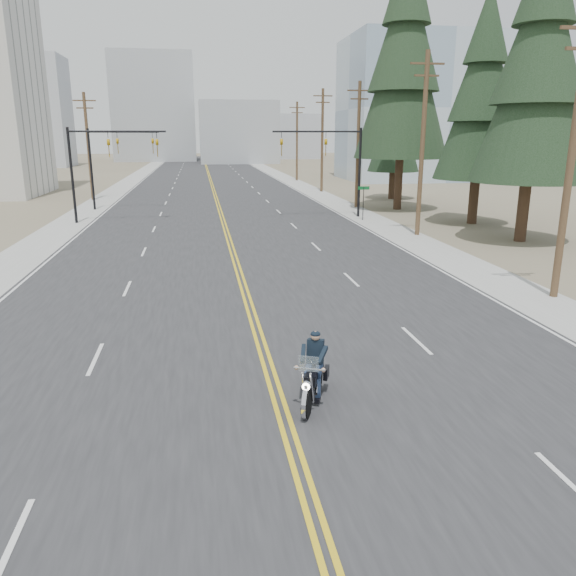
# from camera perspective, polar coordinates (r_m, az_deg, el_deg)

# --- Properties ---
(ground_plane) EXTENTS (400.00, 400.00, 0.00)m
(ground_plane) POSITION_cam_1_polar(r_m,az_deg,el_deg) (13.91, -0.68, -12.30)
(ground_plane) COLOR #776D56
(ground_plane) RESTS_ON ground
(road) EXTENTS (20.00, 200.00, 0.01)m
(road) POSITION_cam_1_polar(r_m,az_deg,el_deg) (82.48, -7.84, 10.67)
(road) COLOR #303033
(road) RESTS_ON ground
(sidewalk_left) EXTENTS (3.00, 200.00, 0.01)m
(sidewalk_left) POSITION_cam_1_polar(r_m,az_deg,el_deg) (83.03, -15.93, 10.27)
(sidewalk_left) COLOR #A5A5A0
(sidewalk_left) RESTS_ON ground
(sidewalk_right) EXTENTS (3.00, 200.00, 0.01)m
(sidewalk_right) POSITION_cam_1_polar(r_m,az_deg,el_deg) (83.52, 0.21, 10.86)
(sidewalk_right) COLOR #A5A5A0
(sidewalk_right) RESTS_ON ground
(traffic_mast_left) EXTENTS (7.10, 0.26, 7.00)m
(traffic_mast_left) POSITION_cam_1_polar(r_m,az_deg,el_deg) (44.82, -18.68, 12.58)
(traffic_mast_left) COLOR black
(traffic_mast_left) RESTS_ON ground
(traffic_mast_right) EXTENTS (7.10, 0.26, 7.00)m
(traffic_mast_right) POSITION_cam_1_polar(r_m,az_deg,el_deg) (45.52, 4.82, 13.34)
(traffic_mast_right) COLOR black
(traffic_mast_right) RESTS_ON ground
(traffic_mast_far) EXTENTS (6.10, 0.26, 7.00)m
(traffic_mast_far) POSITION_cam_1_polar(r_m,az_deg,el_deg) (52.77, -17.64, 12.89)
(traffic_mast_far) COLOR black
(traffic_mast_far) RESTS_ON ground
(street_sign) EXTENTS (0.90, 0.06, 2.62)m
(street_sign) POSITION_cam_1_polar(r_m,az_deg,el_deg) (44.28, 7.67, 9.14)
(street_sign) COLOR black
(street_sign) RESTS_ON ground
(utility_pole_a) EXTENTS (2.20, 0.30, 11.00)m
(utility_pole_a) POSITION_cam_1_polar(r_m,az_deg,el_deg) (24.74, 26.88, 12.04)
(utility_pole_a) COLOR brown
(utility_pole_a) RESTS_ON ground
(utility_pole_b) EXTENTS (2.20, 0.30, 11.50)m
(utility_pole_b) POSITION_cam_1_polar(r_m,az_deg,el_deg) (37.99, 13.51, 14.19)
(utility_pole_b) COLOR brown
(utility_pole_b) RESTS_ON ground
(utility_pole_c) EXTENTS (2.20, 0.30, 11.00)m
(utility_pole_c) POSITION_cam_1_polar(r_m,az_deg,el_deg) (52.20, 7.12, 14.39)
(utility_pole_c) COLOR brown
(utility_pole_c) RESTS_ON ground
(utility_pole_d) EXTENTS (2.20, 0.30, 11.50)m
(utility_pole_d) POSITION_cam_1_polar(r_m,az_deg,el_deg) (66.75, 3.50, 14.86)
(utility_pole_d) COLOR brown
(utility_pole_d) RESTS_ON ground
(utility_pole_e) EXTENTS (2.20, 0.30, 11.00)m
(utility_pole_e) POSITION_cam_1_polar(r_m,az_deg,el_deg) (83.44, 0.92, 14.79)
(utility_pole_e) COLOR brown
(utility_pole_e) RESTS_ON ground
(utility_pole_left) EXTENTS (2.20, 0.30, 10.50)m
(utility_pole_left) POSITION_cam_1_polar(r_m,az_deg,el_deg) (61.16, -19.63, 13.53)
(utility_pole_left) COLOR brown
(utility_pole_left) RESTS_ON ground
(glass_building) EXTENTS (24.00, 16.00, 20.00)m
(glass_building) POSITION_cam_1_polar(r_m,az_deg,el_deg) (88.94, 13.99, 17.15)
(glass_building) COLOR #9EB5CC
(glass_building) RESTS_ON ground
(haze_bldg_a) EXTENTS (14.00, 12.00, 22.00)m
(haze_bldg_a) POSITION_cam_1_polar(r_m,az_deg,el_deg) (131.56, -24.59, 15.95)
(haze_bldg_a) COLOR #B7BCC6
(haze_bldg_a) RESTS_ON ground
(haze_bldg_b) EXTENTS (18.00, 14.00, 14.00)m
(haze_bldg_b) POSITION_cam_1_polar(r_m,az_deg,el_deg) (137.55, -5.07, 15.46)
(haze_bldg_b) COLOR #ADB2B7
(haze_bldg_b) RESTS_ON ground
(haze_bldg_c) EXTENTS (16.00, 12.00, 18.00)m
(haze_bldg_c) POSITION_cam_1_polar(r_m,az_deg,el_deg) (129.17, 10.32, 16.18)
(haze_bldg_c) COLOR #B7BCC6
(haze_bldg_c) RESTS_ON ground
(haze_bldg_d) EXTENTS (20.00, 15.00, 26.00)m
(haze_bldg_d) POSITION_cam_1_polar(r_m,az_deg,el_deg) (152.69, -13.41, 17.35)
(haze_bldg_d) COLOR #ADB2B7
(haze_bldg_d) RESTS_ON ground
(haze_bldg_e) EXTENTS (14.00, 14.00, 12.00)m
(haze_bldg_e) POSITION_cam_1_polar(r_m,az_deg,el_deg) (164.40, 0.43, 15.13)
(haze_bldg_e) COLOR #B7BCC6
(haze_bldg_e) RESTS_ON ground
(motorcyclist) EXTENTS (1.73, 2.47, 1.77)m
(motorcyclist) POSITION_cam_1_polar(r_m,az_deg,el_deg) (13.93, 2.55, -8.25)
(motorcyclist) COLOR black
(motorcyclist) RESTS_ON ground
(conifer_near) EXTENTS (6.95, 6.95, 18.39)m
(conifer_near) POSITION_cam_1_polar(r_m,az_deg,el_deg) (37.93, 24.17, 20.27)
(conifer_near) COLOR #382619
(conifer_near) RESTS_ON ground
(conifer_mid) EXTENTS (6.22, 6.22, 16.59)m
(conifer_mid) POSITION_cam_1_polar(r_m,az_deg,el_deg) (44.39, 19.20, 18.46)
(conifer_mid) COLOR #382619
(conifer_mid) RESTS_ON ground
(conifer_tall) EXTENTS (8.09, 8.09, 22.47)m
(conifer_tall) POSITION_cam_1_polar(r_m,az_deg,el_deg) (51.86, 11.79, 22.14)
(conifer_tall) COLOR #382619
(conifer_tall) RESTS_ON ground
(conifer_far) EXTENTS (5.26, 5.26, 14.09)m
(conifer_far) POSITION_cam_1_polar(r_m,az_deg,el_deg) (60.10, 10.84, 16.59)
(conifer_far) COLOR #382619
(conifer_far) RESTS_ON ground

